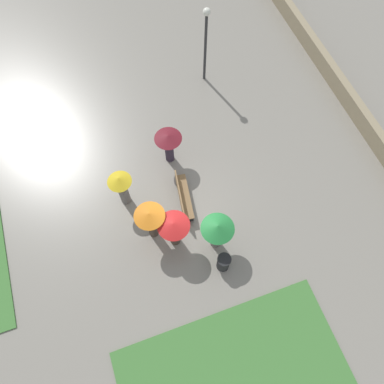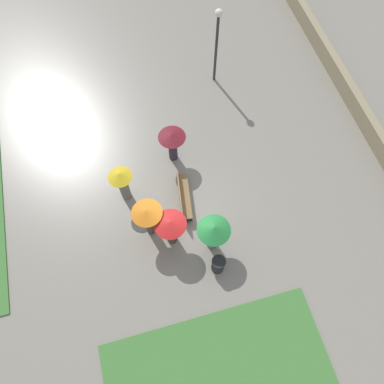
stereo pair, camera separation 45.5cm
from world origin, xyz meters
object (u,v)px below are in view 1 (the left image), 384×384
object	(u,v)px
crowd_person_green	(217,230)
park_bench	(183,196)
lamp_post	(206,36)
crowd_person_maroon	(169,143)
crowd_person_red	(174,229)
trash_bin	(223,263)
crowd_person_orange	(150,220)
crowd_person_yellow	(121,186)

from	to	relation	value
crowd_person_green	park_bench	bearing A→B (deg)	25.72
lamp_post	crowd_person_maroon	distance (m)	4.86
park_bench	crowd_person_red	distance (m)	1.83
park_bench	crowd_person_green	bearing A→B (deg)	-155.64
trash_bin	crowd_person_maroon	size ratio (longest dim) A/B	0.51
crowd_person_orange	crowd_person_red	xyz separation A→B (m)	(-0.56, -0.68, -0.12)
trash_bin	crowd_person_green	xyz separation A→B (m)	(0.91, -0.05, 0.94)
crowd_person_green	trash_bin	bearing A→B (deg)	-173.58
crowd_person_green	crowd_person_red	distance (m)	1.51
trash_bin	crowd_person_orange	size ratio (longest dim) A/B	0.45
trash_bin	crowd_person_green	distance (m)	1.31
lamp_post	crowd_person_yellow	xyz separation A→B (m)	(-4.94, 5.15, -1.26)
crowd_person_yellow	crowd_person_red	xyz separation A→B (m)	(-2.26, -1.31, 0.05)
crowd_person_orange	crowd_person_red	size ratio (longest dim) A/B	1.08
trash_bin	crowd_person_yellow	world-z (taller)	crowd_person_yellow
crowd_person_maroon	crowd_person_green	xyz separation A→B (m)	(-4.11, -0.45, 0.17)
lamp_post	trash_bin	bearing A→B (deg)	163.92
lamp_post	crowd_person_orange	distance (m)	8.10
park_bench	lamp_post	world-z (taller)	lamp_post
crowd_person_maroon	lamp_post	bearing A→B (deg)	-170.62
crowd_person_orange	crowd_person_yellow	xyz separation A→B (m)	(1.70, 0.63, -0.17)
trash_bin	crowd_person_orange	world-z (taller)	crowd_person_orange
crowd_person_green	crowd_person_red	xyz separation A→B (m)	(0.60, 1.38, -0.12)
park_bench	crowd_person_yellow	distance (m)	2.37
lamp_post	crowd_person_yellow	bearing A→B (deg)	133.81
lamp_post	trash_bin	distance (m)	9.28
crowd_person_maroon	crowd_person_orange	size ratio (longest dim) A/B	0.88
crowd_person_yellow	crowd_person_red	world-z (taller)	crowd_person_yellow
park_bench	trash_bin	size ratio (longest dim) A/B	2.28
trash_bin	crowd_person_yellow	bearing A→B (deg)	34.99
park_bench	crowd_person_orange	distance (m)	1.95
lamp_post	crowd_person_maroon	xyz separation A→B (m)	(-3.68, 2.90, -1.27)
crowd_person_orange	crowd_person_red	world-z (taller)	crowd_person_orange
park_bench	crowd_person_orange	world-z (taller)	crowd_person_orange
park_bench	crowd_person_orange	xyz separation A→B (m)	(-0.89, 1.48, 0.90)
crowd_person_green	crowd_person_yellow	xyz separation A→B (m)	(2.86, 2.69, -0.16)
crowd_person_green	crowd_person_yellow	bearing A→B (deg)	53.11
crowd_person_orange	crowd_person_maroon	bearing A→B (deg)	41.96
crowd_person_maroon	crowd_person_green	bearing A→B (deg)	53.79
crowd_person_maroon	crowd_person_orange	xyz separation A→B (m)	(-2.96, 1.62, 0.17)
trash_bin	crowd_person_red	xyz separation A→B (m)	(1.51, 1.33, 0.82)
crowd_person_green	crowd_person_orange	bearing A→B (deg)	70.52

